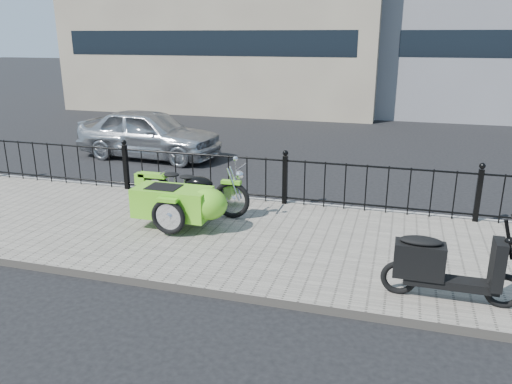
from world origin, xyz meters
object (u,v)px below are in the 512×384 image
(sedan_car, at_px, (149,133))
(spare_tire, at_px, (201,206))
(motorcycle_sidecar, at_px, (186,200))
(scooter, at_px, (442,267))

(sedan_car, bearing_deg, spare_tire, -139.34)
(motorcycle_sidecar, height_order, spare_tire, motorcycle_sidecar)
(motorcycle_sidecar, xyz_separation_m, scooter, (4.08, -1.43, -0.03))
(motorcycle_sidecar, distance_m, scooter, 4.32)
(scooter, relative_size, spare_tire, 2.82)
(motorcycle_sidecar, relative_size, sedan_car, 0.56)
(motorcycle_sidecar, bearing_deg, sedan_car, 123.90)
(motorcycle_sidecar, distance_m, sedan_car, 5.89)
(spare_tire, relative_size, sedan_car, 0.15)
(scooter, bearing_deg, spare_tire, 156.50)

